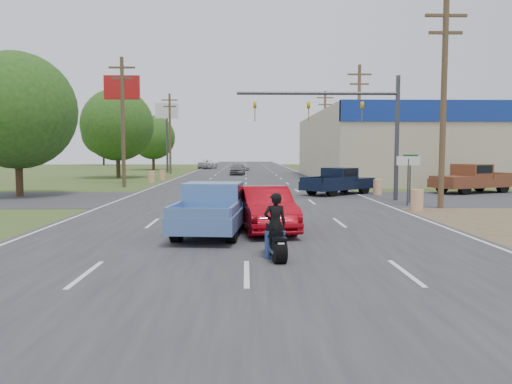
{
  "coord_description": "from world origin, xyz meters",
  "views": [
    {
      "loc": [
        -0.02,
        -11.02,
        2.75
      ],
      "look_at": [
        0.36,
        6.96,
        1.3
      ],
      "focal_mm": 35.0,
      "sensor_mm": 36.0,
      "label": 1
    }
  ],
  "objects_px": {
    "motorcycle": "(275,242)",
    "distant_car_silver": "(242,166)",
    "distant_car_white": "(208,164)",
    "red_convertible": "(266,209)",
    "rider": "(275,228)",
    "distant_car_grey": "(238,169)",
    "brown_pickup": "(471,178)",
    "blue_pickup": "(213,208)",
    "navy_pickup": "(340,181)"
  },
  "relations": [
    {
      "from": "navy_pickup",
      "to": "distant_car_white",
      "type": "relative_size",
      "value": 1.02
    },
    {
      "from": "rider",
      "to": "distant_car_silver",
      "type": "height_order",
      "value": "rider"
    },
    {
      "from": "red_convertible",
      "to": "distant_car_white",
      "type": "height_order",
      "value": "red_convertible"
    },
    {
      "from": "rider",
      "to": "motorcycle",
      "type": "bearing_deg",
      "value": 90.0
    },
    {
      "from": "distant_car_silver",
      "to": "distant_car_white",
      "type": "height_order",
      "value": "distant_car_white"
    },
    {
      "from": "distant_car_grey",
      "to": "rider",
      "type": "bearing_deg",
      "value": -82.85
    },
    {
      "from": "red_convertible",
      "to": "distant_car_silver",
      "type": "relative_size",
      "value": 1.06
    },
    {
      "from": "motorcycle",
      "to": "blue_pickup",
      "type": "distance_m",
      "value": 4.48
    },
    {
      "from": "blue_pickup",
      "to": "distant_car_grey",
      "type": "xyz_separation_m",
      "value": [
        0.16,
        42.8,
        -0.17
      ]
    },
    {
      "from": "motorcycle",
      "to": "distant_car_white",
      "type": "relative_size",
      "value": 0.37
    },
    {
      "from": "blue_pickup",
      "to": "distant_car_white",
      "type": "relative_size",
      "value": 1.03
    },
    {
      "from": "rider",
      "to": "distant_car_silver",
      "type": "xyz_separation_m",
      "value": [
        -1.23,
        61.24,
        -0.18
      ]
    },
    {
      "from": "brown_pickup",
      "to": "distant_car_silver",
      "type": "distance_m",
      "value": 43.76
    },
    {
      "from": "motorcycle",
      "to": "brown_pickup",
      "type": "xyz_separation_m",
      "value": [
        14.32,
        20.38,
        0.54
      ]
    },
    {
      "from": "brown_pickup",
      "to": "distant_car_grey",
      "type": "relative_size",
      "value": 1.51
    },
    {
      "from": "distant_car_white",
      "to": "motorcycle",
      "type": "bearing_deg",
      "value": 104.51
    },
    {
      "from": "rider",
      "to": "navy_pickup",
      "type": "distance_m",
      "value": 20.12
    },
    {
      "from": "blue_pickup",
      "to": "motorcycle",
      "type": "bearing_deg",
      "value": -59.58
    },
    {
      "from": "rider",
      "to": "distant_car_grey",
      "type": "height_order",
      "value": "rider"
    },
    {
      "from": "rider",
      "to": "distant_car_grey",
      "type": "distance_m",
      "value": 46.86
    },
    {
      "from": "distant_car_silver",
      "to": "brown_pickup",
      "type": "bearing_deg",
      "value": -76.47
    },
    {
      "from": "red_convertible",
      "to": "distant_car_silver",
      "type": "bearing_deg",
      "value": 83.79
    },
    {
      "from": "rider",
      "to": "blue_pickup",
      "type": "relative_size",
      "value": 0.3
    },
    {
      "from": "navy_pickup",
      "to": "distant_car_silver",
      "type": "xyz_separation_m",
      "value": [
        -6.55,
        41.84,
        -0.24
      ]
    },
    {
      "from": "brown_pickup",
      "to": "distant_car_white",
      "type": "height_order",
      "value": "brown_pickup"
    },
    {
      "from": "motorcycle",
      "to": "distant_car_white",
      "type": "height_order",
      "value": "distant_car_white"
    },
    {
      "from": "red_convertible",
      "to": "distant_car_white",
      "type": "relative_size",
      "value": 0.89
    },
    {
      "from": "navy_pickup",
      "to": "distant_car_silver",
      "type": "relative_size",
      "value": 1.22
    },
    {
      "from": "distant_car_silver",
      "to": "red_convertible",
      "type": "bearing_deg",
      "value": -96.12
    },
    {
      "from": "distant_car_grey",
      "to": "navy_pickup",
      "type": "bearing_deg",
      "value": -70.58
    },
    {
      "from": "motorcycle",
      "to": "distant_car_silver",
      "type": "distance_m",
      "value": 61.29
    },
    {
      "from": "brown_pickup",
      "to": "distant_car_silver",
      "type": "bearing_deg",
      "value": -3.08
    },
    {
      "from": "navy_pickup",
      "to": "distant_car_grey",
      "type": "height_order",
      "value": "navy_pickup"
    },
    {
      "from": "red_convertible",
      "to": "rider",
      "type": "xyz_separation_m",
      "value": [
        0.06,
        -4.6,
        0.05
      ]
    },
    {
      "from": "motorcycle",
      "to": "distant_car_silver",
      "type": "xyz_separation_m",
      "value": [
        -1.24,
        61.27,
        0.19
      ]
    },
    {
      "from": "blue_pickup",
      "to": "brown_pickup",
      "type": "relative_size",
      "value": 0.86
    },
    {
      "from": "rider",
      "to": "brown_pickup",
      "type": "distance_m",
      "value": 24.88
    },
    {
      "from": "red_convertible",
      "to": "blue_pickup",
      "type": "relative_size",
      "value": 0.86
    },
    {
      "from": "blue_pickup",
      "to": "distant_car_white",
      "type": "height_order",
      "value": "blue_pickup"
    },
    {
      "from": "rider",
      "to": "distant_car_white",
      "type": "height_order",
      "value": "rider"
    },
    {
      "from": "blue_pickup",
      "to": "rider",
      "type": "bearing_deg",
      "value": -59.44
    },
    {
      "from": "distant_car_white",
      "to": "blue_pickup",
      "type": "bearing_deg",
      "value": 103.25
    },
    {
      "from": "motorcycle",
      "to": "distant_car_white",
      "type": "distance_m",
      "value": 69.75
    },
    {
      "from": "distant_car_grey",
      "to": "distant_car_white",
      "type": "xyz_separation_m",
      "value": [
        -5.28,
        22.53,
        0.02
      ]
    },
    {
      "from": "red_convertible",
      "to": "motorcycle",
      "type": "height_order",
      "value": "red_convertible"
    },
    {
      "from": "rider",
      "to": "distant_car_white",
      "type": "xyz_separation_m",
      "value": [
        -6.97,
        69.36,
        -0.08
      ]
    },
    {
      "from": "blue_pickup",
      "to": "distant_car_grey",
      "type": "distance_m",
      "value": 42.8
    },
    {
      "from": "rider",
      "to": "distant_car_silver",
      "type": "relative_size",
      "value": 0.37
    },
    {
      "from": "rider",
      "to": "distant_car_silver",
      "type": "bearing_deg",
      "value": -96.92
    },
    {
      "from": "brown_pickup",
      "to": "motorcycle",
      "type": "bearing_deg",
      "value": 120.98
    }
  ]
}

